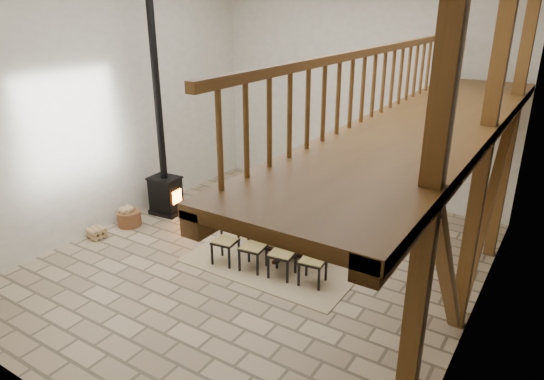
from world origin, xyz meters
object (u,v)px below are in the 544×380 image
Objects in this scene: dining_table at (283,238)px; log_basket at (129,218)px; wood_stove at (163,164)px; log_stack at (97,233)px.

dining_table is 4.28× the size of log_basket.
dining_table is 3.26m from wood_stove.
wood_stove is 10.39× the size of log_basket.
dining_table is at bearing -10.54° from wood_stove.
wood_stove is 1.94m from log_stack.
log_stack is (-0.10, -0.74, -0.07)m from log_basket.
wood_stove is 14.01× the size of log_stack.
log_stack is at bearing -166.60° from dining_table.
wood_stove reaches higher than dining_table.
dining_table reaches higher than log_stack.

